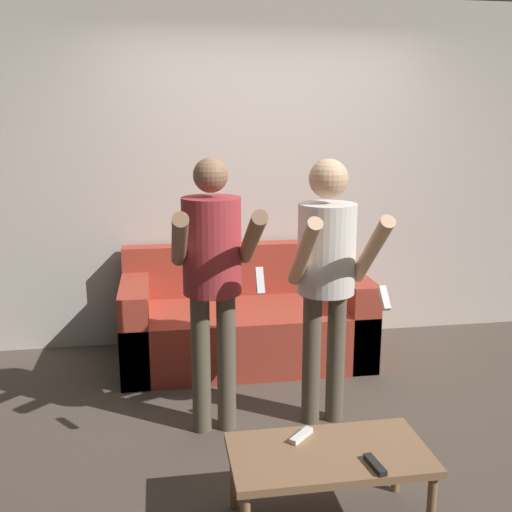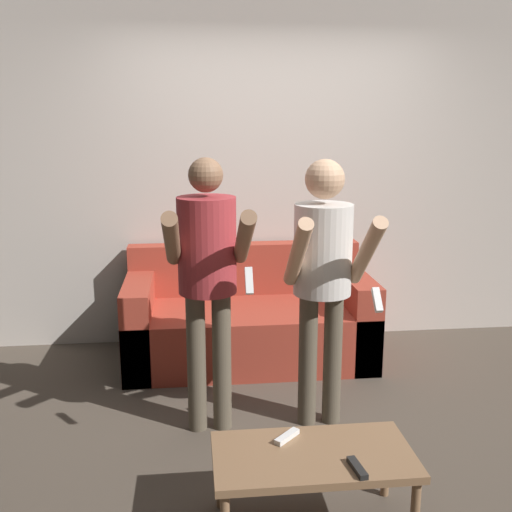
# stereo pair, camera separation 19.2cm
# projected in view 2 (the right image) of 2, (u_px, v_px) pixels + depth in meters

# --- Properties ---
(ground_plane) EXTENTS (14.00, 14.00, 0.00)m
(ground_plane) POSITION_uv_depth(u_px,v_px,m) (305.00, 426.00, 3.58)
(ground_plane) COLOR #4C4238
(wall_back) EXTENTS (6.40, 0.06, 2.70)m
(wall_back) POSITION_uv_depth(u_px,v_px,m) (272.00, 175.00, 4.78)
(wall_back) COLOR beige
(wall_back) RESTS_ON ground_plane
(couch) EXTENTS (1.82, 0.87, 0.83)m
(couch) POSITION_uv_depth(u_px,v_px,m) (248.00, 322.00, 4.55)
(couch) COLOR #9E3828
(couch) RESTS_ON ground_plane
(person_standing_left) EXTENTS (0.45, 0.73, 1.60)m
(person_standing_left) POSITION_uv_depth(u_px,v_px,m) (208.00, 266.00, 3.32)
(person_standing_left) COLOR brown
(person_standing_left) RESTS_ON ground_plane
(person_standing_right) EXTENTS (0.45, 0.66, 1.58)m
(person_standing_right) POSITION_uv_depth(u_px,v_px,m) (323.00, 265.00, 3.40)
(person_standing_right) COLOR brown
(person_standing_right) RESTS_ON ground_plane
(coffee_table) EXTENTS (0.88, 0.46, 0.37)m
(coffee_table) POSITION_uv_depth(u_px,v_px,m) (313.00, 461.00, 2.63)
(coffee_table) COLOR #846042
(coffee_table) RESTS_ON ground_plane
(remote_near) EXTENTS (0.06, 0.15, 0.02)m
(remote_near) POSITION_uv_depth(u_px,v_px,m) (357.00, 468.00, 2.49)
(remote_near) COLOR black
(remote_near) RESTS_ON coffee_table
(remote_far) EXTENTS (0.13, 0.13, 0.02)m
(remote_far) POSITION_uv_depth(u_px,v_px,m) (287.00, 437.00, 2.73)
(remote_far) COLOR white
(remote_far) RESTS_ON coffee_table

